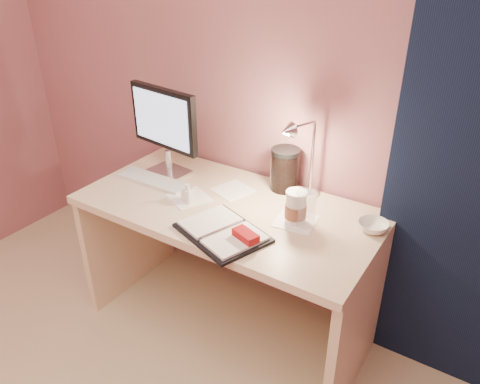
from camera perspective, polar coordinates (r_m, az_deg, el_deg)
The scene contains 14 objects.
desk at distance 2.34m, azimuth -0.37°, elevation -5.60°, with size 1.40×0.70×0.73m.
monitor at distance 2.38m, azimuth -9.07°, elevation 8.21°, with size 0.43×0.18×0.46m.
keyboard at distance 2.41m, azimuth -10.57°, elevation 1.43°, with size 0.39×0.11×0.02m, color silver.
planner at distance 1.95m, azimuth -1.93°, elevation -4.91°, with size 0.43×0.38×0.06m.
paper_a at distance 2.06m, azimuth 6.83°, elevation -3.53°, with size 0.17×0.17×0.00m, color white.
paper_b at distance 2.29m, azimuth -0.84°, elevation 0.20°, with size 0.17×0.17×0.00m, color white.
paper_c at distance 2.24m, azimuth -6.22°, elevation -0.70°, with size 0.17×0.17×0.00m, color white.
coffee_cup at distance 2.01m, azimuth 6.80°, elevation -1.99°, with size 0.09×0.09×0.15m.
clear_cup at distance 2.00m, azimuth 7.95°, elevation -2.06°, with size 0.09×0.09×0.16m, color white.
bowl at distance 2.05m, azimuth 15.92°, elevation -4.06°, with size 0.13×0.13×0.04m, color silver.
lotion_bottle at distance 2.18m, azimuth -6.38°, elevation -0.07°, with size 0.04×0.05×0.10m, color silver.
dark_jar at distance 2.27m, azimuth 5.48°, elevation 2.50°, with size 0.13×0.13×0.19m, color black.
product_box at distance 2.29m, azimuth 5.31°, elevation 2.21°, with size 0.10×0.08×0.15m, color silver.
desk_lamp at distance 2.09m, azimuth 8.83°, elevation 4.43°, with size 0.15×0.24×0.39m.
Camera 1 is at (1.05, -0.17, 1.82)m, focal length 35.00 mm.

